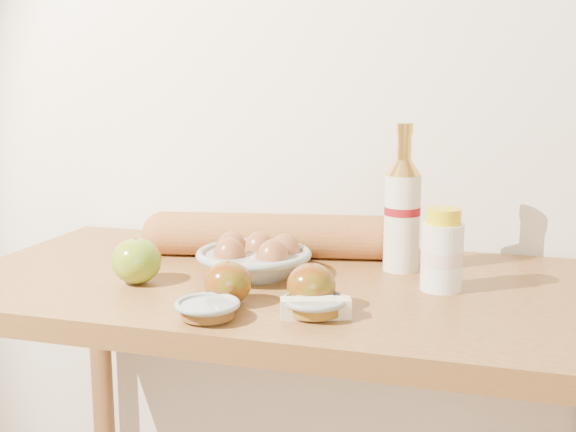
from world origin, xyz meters
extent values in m
cube|color=silver|center=(0.00, 1.51, 1.30)|extent=(3.50, 0.02, 2.60)
cube|color=olive|center=(0.00, 1.18, 0.88)|extent=(1.20, 0.60, 0.04)
cylinder|color=brown|center=(-0.55, 1.43, 0.43)|extent=(0.05, 0.05, 0.86)
cylinder|color=beige|center=(0.17, 1.30, 0.99)|extent=(0.08, 0.08, 0.18)
cylinder|color=maroon|center=(0.17, 1.30, 1.01)|extent=(0.08, 0.08, 0.01)
cone|color=gold|center=(0.17, 1.30, 1.09)|extent=(0.08, 0.08, 0.03)
cylinder|color=gold|center=(0.17, 1.30, 1.13)|extent=(0.03, 0.03, 0.05)
cylinder|color=gold|center=(0.17, 1.30, 1.16)|extent=(0.04, 0.04, 0.02)
cylinder|color=white|center=(0.25, 1.19, 0.96)|extent=(0.07, 0.07, 0.11)
cylinder|color=beige|center=(0.25, 1.19, 0.96)|extent=(0.07, 0.07, 0.02)
cylinder|color=yellow|center=(0.25, 1.19, 1.03)|extent=(0.06, 0.06, 0.03)
torus|color=#8E9B95|center=(-0.07, 1.18, 0.94)|extent=(0.23, 0.23, 0.02)
ellipsoid|color=brown|center=(-0.11, 1.16, 0.94)|extent=(0.06, 0.06, 0.07)
ellipsoid|color=brown|center=(-0.03, 1.17, 0.94)|extent=(0.06, 0.06, 0.07)
ellipsoid|color=brown|center=(-0.08, 1.22, 0.94)|extent=(0.06, 0.06, 0.07)
ellipsoid|color=brown|center=(-0.13, 1.21, 0.94)|extent=(0.06, 0.06, 0.07)
ellipsoid|color=brown|center=(-0.03, 1.22, 0.94)|extent=(0.06, 0.06, 0.07)
cylinder|color=#B47237|center=(-0.09, 1.33, 0.94)|extent=(0.44, 0.17, 0.09)
sphere|color=#B47237|center=(-0.30, 1.28, 0.94)|extent=(0.10, 0.10, 0.09)
sphere|color=#B47237|center=(0.12, 1.37, 0.94)|extent=(0.10, 0.10, 0.09)
ellipsoid|color=olive|center=(-0.25, 1.08, 0.94)|extent=(0.09, 0.09, 0.08)
cylinder|color=#4A3518|center=(-0.25, 1.08, 0.97)|extent=(0.01, 0.01, 0.01)
ellipsoid|color=#8A0707|center=(-0.06, 1.02, 0.93)|extent=(0.09, 0.09, 0.07)
cylinder|color=#4B3119|center=(-0.06, 1.02, 0.96)|extent=(0.01, 0.01, 0.01)
ellipsoid|color=#8C0707|center=(0.07, 1.04, 0.94)|extent=(0.08, 0.08, 0.07)
cylinder|color=#4C3219|center=(0.07, 1.04, 0.97)|extent=(0.01, 0.01, 0.01)
torus|color=#8C9995|center=(-0.06, 0.94, 0.92)|extent=(0.10, 0.10, 0.01)
cylinder|color=brown|center=(-0.06, 0.94, 0.91)|extent=(0.09, 0.09, 0.02)
torus|color=gray|center=(0.09, 1.00, 0.92)|extent=(0.13, 0.13, 0.01)
cylinder|color=brown|center=(0.09, 1.00, 0.91)|extent=(0.11, 0.11, 0.02)
cube|color=beige|center=(0.09, 1.00, 0.91)|extent=(0.11, 0.06, 0.03)
cube|color=beige|center=(0.09, 1.00, 0.91)|extent=(0.06, 0.05, 0.03)
camera|label=1|loc=(0.34, 0.00, 1.25)|focal=45.00mm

